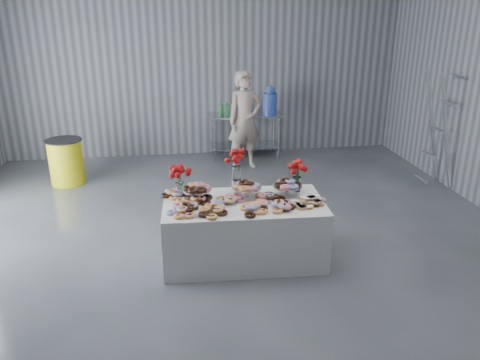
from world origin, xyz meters
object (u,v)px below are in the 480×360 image
(display_table, at_px, (244,230))
(water_jug, at_px, (270,101))
(person, at_px, (245,120))
(trash_barrel, at_px, (66,162))
(prep_table, at_px, (245,128))
(stepladder, at_px, (439,130))

(display_table, relative_size, water_jug, 3.43)
(person, height_order, trash_barrel, person)
(prep_table, relative_size, water_jug, 2.71)
(display_table, distance_m, prep_table, 4.17)
(water_jug, height_order, stepladder, stepladder)
(display_table, bearing_deg, prep_table, 80.84)
(prep_table, bearing_deg, stepladder, -35.50)
(water_jug, bearing_deg, prep_table, 180.00)
(prep_table, distance_m, person, 0.72)
(display_table, distance_m, water_jug, 4.34)
(water_jug, distance_m, person, 0.92)
(water_jug, xyz_separation_m, stepladder, (2.45, -2.10, -0.16))
(person, bearing_deg, stepladder, -40.89)
(person, bearing_deg, prep_table, 64.83)
(stepladder, bearing_deg, prep_table, 144.50)
(water_jug, relative_size, stepladder, 0.28)
(prep_table, height_order, water_jug, water_jug)
(prep_table, height_order, person, person)
(display_table, xyz_separation_m, trash_barrel, (-2.65, 3.03, 0.02))
(trash_barrel, bearing_deg, prep_table, 17.99)
(display_table, height_order, trash_barrel, trash_barrel)
(trash_barrel, distance_m, stepladder, 6.38)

